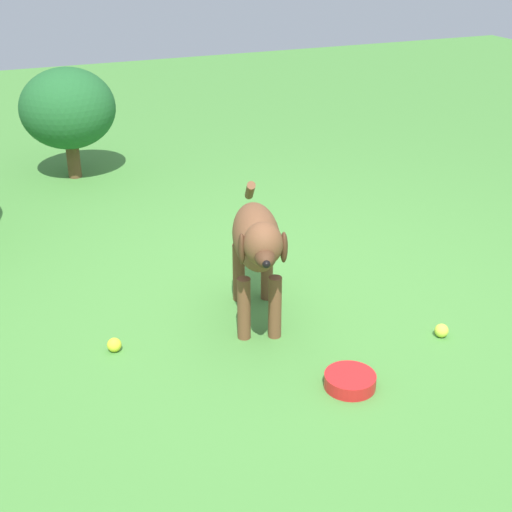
{
  "coord_description": "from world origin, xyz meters",
  "views": [
    {
      "loc": [
        1.29,
        2.86,
        1.82
      ],
      "look_at": [
        0.1,
        -0.02,
        0.33
      ],
      "focal_mm": 50.73,
      "sensor_mm": 36.0,
      "label": 1
    }
  ],
  "objects_px": {
    "tennis_ball_0": "(441,331)",
    "tennis_ball_1": "(114,345)",
    "water_bowl": "(350,381)",
    "dog": "(257,243)"
  },
  "relations": [
    {
      "from": "dog",
      "to": "tennis_ball_1",
      "type": "height_order",
      "value": "dog"
    },
    {
      "from": "tennis_ball_1",
      "to": "dog",
      "type": "bearing_deg",
      "value": 178.95
    },
    {
      "from": "water_bowl",
      "to": "dog",
      "type": "bearing_deg",
      "value": -76.1
    },
    {
      "from": "tennis_ball_0",
      "to": "water_bowl",
      "type": "height_order",
      "value": "tennis_ball_0"
    },
    {
      "from": "water_bowl",
      "to": "tennis_ball_0",
      "type": "bearing_deg",
      "value": -162.59
    },
    {
      "from": "tennis_ball_0",
      "to": "water_bowl",
      "type": "distance_m",
      "value": 0.63
    },
    {
      "from": "tennis_ball_0",
      "to": "tennis_ball_1",
      "type": "xyz_separation_m",
      "value": [
        1.46,
        -0.47,
        0.0
      ]
    },
    {
      "from": "dog",
      "to": "tennis_ball_0",
      "type": "relative_size",
      "value": 14.01
    },
    {
      "from": "dog",
      "to": "tennis_ball_0",
      "type": "xyz_separation_m",
      "value": [
        -0.76,
        0.45,
        -0.4
      ]
    },
    {
      "from": "tennis_ball_1",
      "to": "water_bowl",
      "type": "height_order",
      "value": "tennis_ball_1"
    }
  ]
}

